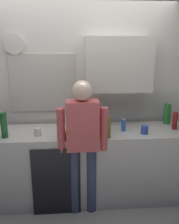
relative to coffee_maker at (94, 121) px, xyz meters
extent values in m
plane|color=#9E998E|center=(-0.14, -0.23, -1.07)|extent=(8.00, 8.00, 0.00)
cube|color=beige|center=(-0.14, 0.07, -0.61)|extent=(3.17, 0.64, 0.93)
cube|color=black|center=(-0.46, -0.26, -0.66)|extent=(0.56, 0.02, 0.83)
cube|color=silver|center=(-0.14, 0.50, 0.23)|extent=(4.77, 0.10, 2.60)
cube|color=beige|center=(-0.64, 0.44, 0.40)|extent=(0.86, 0.02, 0.76)
cube|color=#8CA5C6|center=(-0.64, 0.44, 0.40)|extent=(0.80, 0.02, 0.70)
cube|color=silver|center=(0.34, 0.29, 0.65)|extent=(0.84, 0.32, 0.68)
cylinder|color=silver|center=(-0.97, 0.43, 0.90)|extent=(0.26, 0.03, 0.26)
cube|color=black|center=(0.00, -0.03, -0.13)|extent=(0.20, 0.20, 0.03)
cube|color=black|center=(0.00, 0.03, 0.02)|extent=(0.18, 0.08, 0.28)
cylinder|color=black|center=(0.00, -0.06, -0.06)|extent=(0.11, 0.11, 0.11)
cylinder|color=black|center=(0.00, -0.03, 0.17)|extent=(0.17, 0.17, 0.03)
cylinder|color=#2D8C33|center=(1.03, 0.28, -0.01)|extent=(0.09, 0.09, 0.28)
cylinder|color=#195923|center=(-1.04, -0.08, 0.00)|extent=(0.07, 0.07, 0.30)
cylinder|color=maroon|center=(1.04, 0.05, -0.04)|extent=(0.06, 0.06, 0.22)
cylinder|color=olive|center=(0.15, -0.17, -0.02)|extent=(0.06, 0.06, 0.25)
cylinder|color=#3351B2|center=(0.61, -0.09, -0.10)|extent=(0.08, 0.08, 0.10)
cylinder|color=white|center=(-0.67, -0.05, -0.10)|extent=(0.08, 0.08, 0.09)
cylinder|color=orange|center=(-0.25, -0.15, -0.11)|extent=(0.22, 0.22, 0.08)
cylinder|color=blue|center=(0.38, 0.03, -0.07)|extent=(0.06, 0.06, 0.15)
cone|color=white|center=(0.38, 0.03, 0.02)|extent=(0.02, 0.02, 0.03)
cylinder|color=#3F4766|center=(-0.24, -0.23, -0.66)|extent=(0.12, 0.12, 0.82)
cylinder|color=#3F4766|center=(-0.04, -0.23, -0.66)|extent=(0.12, 0.12, 0.82)
cube|color=#D85959|center=(-0.14, -0.23, 0.03)|extent=(0.36, 0.20, 0.56)
sphere|color=beige|center=(-0.14, -0.23, 0.42)|extent=(0.22, 0.22, 0.22)
cylinder|color=#D85959|center=(-0.38, -0.23, -0.02)|extent=(0.09, 0.09, 0.50)
cylinder|color=#D85959|center=(0.10, -0.23, -0.02)|extent=(0.09, 0.09, 0.50)
camera|label=1|loc=(-0.26, -2.73, 0.88)|focal=38.11mm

